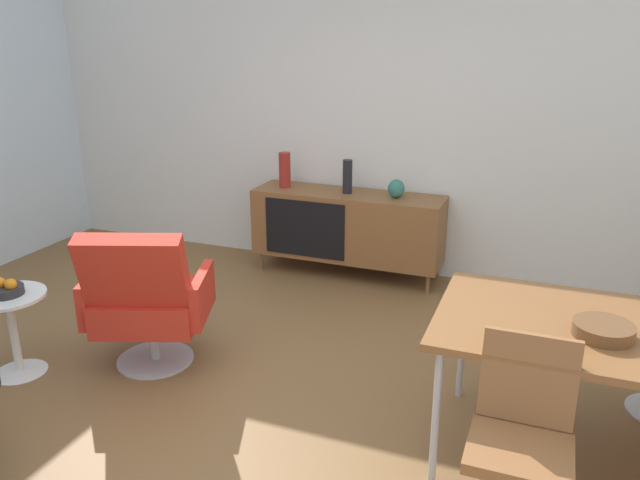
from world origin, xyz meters
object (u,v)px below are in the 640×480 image
at_px(sideboard, 347,225).
at_px(side_table_round, 12,325).
at_px(vase_sculptural_dark, 396,189).
at_px(wooden_bowl_on_table, 603,330).
at_px(vase_cobalt, 285,170).
at_px(vase_ceramic_small, 347,177).
at_px(lounge_chair_red, 146,298).
at_px(dining_table, 617,338).
at_px(fruit_bowl, 6,289).
at_px(dining_chair_front_left, 521,436).

xyz_separation_m(sideboard, side_table_round, (-1.36, -2.27, -0.12)).
relative_size(vase_sculptural_dark, wooden_bowl_on_table, 0.58).
bearing_deg(vase_cobalt, vase_ceramic_small, 0.00).
height_order(wooden_bowl_on_table, lounge_chair_red, lounge_chair_red).
relative_size(sideboard, dining_table, 1.00).
bearing_deg(dining_table, lounge_chair_red, 179.29).
height_order(sideboard, fruit_bowl, sideboard).
bearing_deg(vase_cobalt, lounge_chair_red, -92.05).
distance_m(vase_ceramic_small, fruit_bowl, 2.66).
bearing_deg(vase_sculptural_dark, vase_cobalt, 180.00).
relative_size(lounge_chair_red, side_table_round, 1.82).
bearing_deg(sideboard, lounge_chair_red, -108.43).
bearing_deg(wooden_bowl_on_table, dining_chair_front_left, -120.89).
bearing_deg(dining_chair_front_left, vase_cobalt, 130.66).
height_order(vase_sculptural_dark, fruit_bowl, vase_sculptural_dark).
xyz_separation_m(vase_ceramic_small, wooden_bowl_on_table, (1.87, -2.04, -0.09)).
distance_m(wooden_bowl_on_table, lounge_chair_red, 2.52).
xyz_separation_m(vase_sculptural_dark, wooden_bowl_on_table, (1.45, -2.04, -0.02)).
relative_size(vase_cobalt, wooden_bowl_on_table, 1.16).
height_order(vase_sculptural_dark, vase_ceramic_small, vase_ceramic_small).
height_order(dining_chair_front_left, lounge_chair_red, lounge_chair_red).
relative_size(wooden_bowl_on_table, fruit_bowl, 1.30).
distance_m(vase_ceramic_small, dining_chair_front_left, 2.99).
distance_m(vase_cobalt, vase_ceramic_small, 0.57).
xyz_separation_m(vase_cobalt, vase_ceramic_small, (0.57, 0.00, -0.01)).
height_order(wooden_bowl_on_table, side_table_round, wooden_bowl_on_table).
xyz_separation_m(sideboard, dining_table, (1.93, -1.95, 0.26)).
bearing_deg(fruit_bowl, vase_sculptural_dark, 52.01).
bearing_deg(dining_table, vase_ceramic_small, 134.85).
distance_m(vase_cobalt, lounge_chair_red, 1.96).
relative_size(dining_table, dining_chair_front_left, 1.87).
height_order(dining_chair_front_left, side_table_round, dining_chair_front_left).
bearing_deg(side_table_round, wooden_bowl_on_table, 4.08).
bearing_deg(lounge_chair_red, sideboard, 71.57).
bearing_deg(vase_ceramic_small, vase_sculptural_dark, 0.00).
bearing_deg(wooden_bowl_on_table, dining_table, 52.37).
bearing_deg(sideboard, fruit_bowl, -120.97).
xyz_separation_m(vase_ceramic_small, side_table_round, (-1.36, -2.27, -0.54)).
bearing_deg(sideboard, side_table_round, -120.97).
xyz_separation_m(wooden_bowl_on_table, lounge_chair_red, (-2.50, 0.12, -0.30)).
bearing_deg(sideboard, dining_chair_front_left, -57.70).
bearing_deg(vase_cobalt, vase_sculptural_dark, 0.00).
distance_m(dining_table, wooden_bowl_on_table, 0.14).
distance_m(dining_table, lounge_chair_red, 2.58).
xyz_separation_m(dining_table, fruit_bowl, (-3.30, -0.32, -0.14)).
distance_m(vase_cobalt, dining_chair_front_left, 3.33).
distance_m(lounge_chair_red, fruit_bowl, 0.81).
bearing_deg(lounge_chair_red, vase_cobalt, 87.95).
distance_m(sideboard, wooden_bowl_on_table, 2.78).
distance_m(vase_sculptural_dark, dining_chair_front_left, 2.79).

